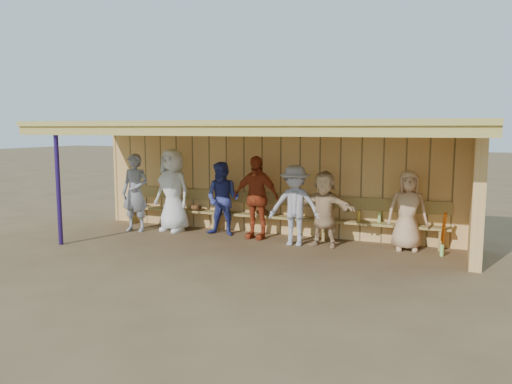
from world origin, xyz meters
TOP-DOWN VIEW (x-y plane):
  - ground at (0.00, 0.00)m, footprint 90.00×90.00m
  - player_a at (-2.99, 0.32)m, footprint 0.68×0.48m
  - player_b at (-2.19, 0.65)m, footprint 1.02×0.76m
  - player_c at (-0.93, 0.68)m, footprint 0.81×0.65m
  - player_d at (-0.13, 0.67)m, footprint 1.07×0.51m
  - player_e at (0.84, 0.38)m, footprint 1.13×0.75m
  - player_f at (1.41, 0.49)m, footprint 1.47×0.65m
  - player_h at (2.99, 0.81)m, footprint 0.86×0.66m
  - dugout_structure at (0.39, 0.69)m, footprint 8.80×3.20m
  - bench at (0.00, 1.12)m, footprint 7.60×0.34m
  - dugout_equipment at (-0.77, 0.99)m, footprint 7.23×0.62m

SIDE VIEW (x-z plane):
  - ground at x=0.00m, z-range 0.00..0.00m
  - dugout_equipment at x=-0.77m, z-range 0.09..0.89m
  - bench at x=0.00m, z-range 0.06..0.99m
  - player_f at x=1.41m, z-range 0.00..1.53m
  - player_h at x=2.99m, z-range 0.00..1.56m
  - player_c at x=-0.93m, z-range 0.00..1.63m
  - player_e at x=0.84m, z-range 0.00..1.63m
  - player_d at x=-0.13m, z-range 0.00..1.78m
  - player_a at x=-2.99m, z-range 0.00..1.79m
  - player_b at x=-2.19m, z-range 0.00..1.90m
  - dugout_structure at x=0.39m, z-range 0.44..2.94m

